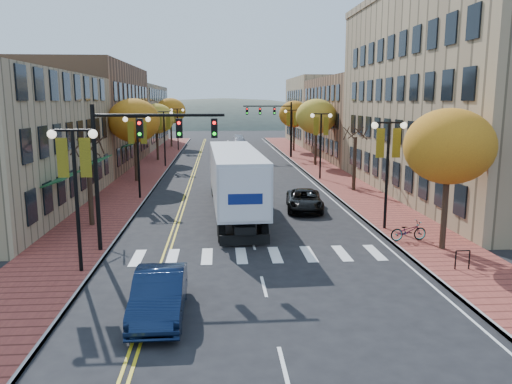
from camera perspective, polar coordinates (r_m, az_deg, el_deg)
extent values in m
plane|color=black|center=(21.72, 0.42, -8.85)|extent=(200.00, 200.00, 0.00)
cube|color=brown|center=(53.90, -12.06, 2.61)|extent=(4.00, 85.00, 0.15)
cube|color=brown|center=(54.46, 7.07, 2.84)|extent=(4.00, 85.00, 0.15)
cube|color=brown|center=(58.50, -19.67, 8.17)|extent=(12.00, 24.00, 11.00)
cube|color=#9E8966|center=(82.89, -15.10, 8.38)|extent=(12.00, 26.00, 9.50)
cube|color=#997F5B|center=(41.66, 25.10, 9.90)|extent=(15.00, 28.00, 15.00)
cube|color=brown|center=(65.65, 13.76, 8.22)|extent=(15.00, 24.00, 10.00)
cube|color=#9E8966|center=(86.83, 9.27, 9.17)|extent=(15.00, 20.00, 11.00)
cylinder|color=#382619|center=(29.76, -18.44, 0.36)|extent=(0.28, 0.28, 4.20)
cylinder|color=#382619|center=(45.26, -13.60, 4.32)|extent=(0.28, 0.28, 4.90)
ellipsoid|color=orange|center=(45.06, -13.76, 7.94)|extent=(4.48, 4.48, 3.81)
cylinder|color=#382619|center=(61.06, -11.21, 5.75)|extent=(0.28, 0.28, 4.55)
ellipsoid|color=gold|center=(60.91, -11.30, 8.23)|extent=(4.16, 4.16, 3.54)
cylinder|color=#382619|center=(78.90, -9.68, 6.99)|extent=(0.28, 0.28, 5.04)
ellipsoid|color=orange|center=(78.79, -9.74, 9.13)|extent=(4.61, 4.61, 3.92)
cylinder|color=#382619|center=(25.30, 20.80, -1.08)|extent=(0.28, 0.28, 4.55)
ellipsoid|color=orange|center=(24.94, 21.19, 4.89)|extent=(4.16, 4.16, 3.54)
cylinder|color=#382619|center=(40.19, 11.18, 3.18)|extent=(0.28, 0.28, 4.20)
cylinder|color=#382619|center=(55.66, 6.83, 5.62)|extent=(0.28, 0.28, 4.90)
ellipsoid|color=gold|center=(55.50, 6.89, 8.57)|extent=(4.48, 4.48, 3.81)
cylinder|color=#382619|center=(71.39, 4.36, 6.65)|extent=(0.28, 0.28, 4.76)
ellipsoid|color=orange|center=(71.26, 4.39, 8.87)|extent=(4.35, 4.35, 3.70)
cylinder|color=black|center=(21.65, -19.78, -1.30)|extent=(0.16, 0.16, 6.00)
cylinder|color=black|center=(21.27, -20.27, 6.64)|extent=(1.60, 0.10, 0.10)
sphere|color=#FFF2CC|center=(21.51, -22.31, 6.14)|extent=(0.36, 0.36, 0.36)
sphere|color=#FFF2CC|center=(21.08, -18.14, 6.32)|extent=(0.36, 0.36, 0.36)
cube|color=gold|center=(21.49, -21.24, 3.66)|extent=(0.45, 0.03, 1.60)
cube|color=gold|center=(21.24, -18.92, 3.73)|extent=(0.45, 0.03, 1.60)
cylinder|color=black|center=(37.13, -13.30, 3.69)|extent=(0.16, 0.16, 6.00)
cylinder|color=black|center=(36.91, -13.49, 8.31)|extent=(1.60, 0.10, 0.10)
sphere|color=#FFF2CC|center=(37.05, -14.71, 8.04)|extent=(0.36, 0.36, 0.36)
sphere|color=#FFF2CC|center=(36.80, -12.24, 8.13)|extent=(0.36, 0.36, 0.36)
cube|color=gold|center=(37.04, -14.11, 6.59)|extent=(0.45, 0.03, 1.60)
cube|color=gold|center=(36.89, -12.72, 6.63)|extent=(0.45, 0.03, 1.60)
cylinder|color=black|center=(54.90, -10.41, 5.88)|extent=(0.16, 0.16, 6.00)
cylinder|color=black|center=(54.75, -10.52, 9.01)|extent=(1.60, 0.10, 0.10)
sphere|color=#FFF2CC|center=(54.85, -11.35, 8.83)|extent=(0.36, 0.36, 0.36)
sphere|color=#FFF2CC|center=(54.68, -9.67, 8.88)|extent=(0.36, 0.36, 0.36)
cube|color=gold|center=(54.84, -10.95, 7.85)|extent=(0.45, 0.03, 1.60)
cube|color=gold|center=(54.74, -10.00, 7.88)|extent=(0.45, 0.03, 1.60)
cylinder|color=black|center=(72.78, -8.93, 7.00)|extent=(0.16, 0.16, 6.00)
cylinder|color=black|center=(72.67, -9.00, 9.36)|extent=(1.60, 0.10, 0.10)
sphere|color=#FFF2CC|center=(72.75, -9.63, 9.22)|extent=(0.36, 0.36, 0.36)
sphere|color=#FFF2CC|center=(72.62, -8.36, 9.25)|extent=(0.36, 0.36, 0.36)
cube|color=gold|center=(72.74, -9.33, 8.48)|extent=(0.45, 0.03, 1.60)
cube|color=gold|center=(72.67, -8.62, 8.50)|extent=(0.45, 0.03, 1.60)
cylinder|color=black|center=(28.29, 14.72, 1.60)|extent=(0.16, 0.16, 6.00)
cylinder|color=black|center=(28.01, 15.00, 7.68)|extent=(1.60, 0.10, 0.10)
sphere|color=#FFF2CC|center=(27.76, 13.42, 7.41)|extent=(0.36, 0.36, 0.36)
sphere|color=#FFF2CC|center=(28.29, 16.53, 7.32)|extent=(0.36, 0.36, 0.36)
cube|color=gold|center=(27.93, 14.02, 5.45)|extent=(0.45, 0.03, 1.60)
cube|color=gold|center=(28.23, 15.77, 5.42)|extent=(0.45, 0.03, 1.60)
cylinder|color=black|center=(45.56, 7.39, 5.07)|extent=(0.16, 0.16, 6.00)
cylinder|color=black|center=(45.39, 7.48, 8.85)|extent=(1.60, 0.10, 0.10)
sphere|color=#FFF2CC|center=(45.24, 6.47, 8.67)|extent=(0.36, 0.36, 0.36)
sphere|color=#FFF2CC|center=(45.56, 8.47, 8.64)|extent=(0.36, 0.36, 0.36)
cube|color=gold|center=(45.34, 6.88, 7.47)|extent=(0.45, 0.03, 1.60)
cube|color=gold|center=(45.52, 8.01, 7.45)|extent=(0.45, 0.03, 1.60)
cylinder|color=black|center=(63.24, 4.10, 6.60)|extent=(0.16, 0.16, 6.00)
cylinder|color=black|center=(63.12, 4.13, 9.32)|extent=(1.60, 0.10, 0.10)
sphere|color=#FFF2CC|center=(63.01, 3.40, 9.19)|extent=(0.36, 0.36, 0.36)
sphere|color=#FFF2CC|center=(63.24, 4.86, 9.17)|extent=(0.36, 0.36, 0.36)
cube|color=gold|center=(63.08, 3.71, 8.32)|extent=(0.45, 0.03, 1.60)
cube|color=gold|center=(63.21, 4.53, 8.32)|extent=(0.45, 0.03, 1.60)
cylinder|color=black|center=(24.39, -17.78, 1.27)|extent=(0.20, 0.20, 7.00)
cylinder|color=black|center=(23.60, -11.01, 8.61)|extent=(6.00, 0.14, 0.14)
cube|color=black|center=(23.74, -13.13, 7.09)|extent=(0.30, 0.25, 0.90)
sphere|color=#FF0C0C|center=(23.59, -13.21, 7.67)|extent=(0.16, 0.16, 0.16)
cube|color=black|center=(23.54, -8.76, 7.21)|extent=(0.30, 0.25, 0.90)
sphere|color=#FF0C0C|center=(23.38, -8.81, 7.80)|extent=(0.16, 0.16, 0.16)
cube|color=black|center=(23.47, -4.79, 7.29)|extent=(0.30, 0.25, 0.90)
sphere|color=#FF0C0C|center=(23.32, -4.80, 7.88)|extent=(0.16, 0.16, 0.16)
cylinder|color=black|center=(63.20, 4.01, 7.05)|extent=(0.20, 0.20, 7.00)
cylinder|color=black|center=(62.73, 1.30, 9.79)|extent=(6.00, 0.14, 0.14)
cube|color=black|center=(62.84, 2.12, 9.24)|extent=(0.30, 0.25, 0.90)
sphere|color=#FF0C0C|center=(62.69, 2.14, 9.47)|extent=(0.16, 0.16, 0.16)
cube|color=black|center=(62.66, 0.46, 9.24)|extent=(0.30, 0.25, 0.90)
sphere|color=#FF0C0C|center=(62.52, 0.47, 9.47)|extent=(0.16, 0.16, 0.16)
cube|color=black|center=(62.55, -1.03, 9.24)|extent=(0.30, 0.25, 0.90)
sphere|color=#FF0C0C|center=(62.40, -1.03, 9.47)|extent=(0.16, 0.16, 0.16)
cube|color=black|center=(30.94, -2.38, -1.30)|extent=(1.55, 13.63, 0.37)
cube|color=silver|center=(30.62, -2.40, 2.05)|extent=(3.22, 13.69, 2.93)
cube|color=black|center=(39.03, -3.26, 2.38)|extent=(2.73, 3.23, 2.62)
cylinder|color=black|center=(25.68, -3.95, -4.60)|extent=(0.40, 1.06, 1.05)
cylinder|color=black|center=(25.86, 0.93, -4.47)|extent=(0.40, 1.06, 1.05)
cylinder|color=black|center=(26.89, -4.07, -3.92)|extent=(0.40, 1.06, 1.05)
cylinder|color=black|center=(27.06, 0.59, -3.80)|extent=(0.40, 1.06, 1.05)
cylinder|color=black|center=(37.94, -4.79, 0.29)|extent=(0.40, 1.06, 1.05)
cylinder|color=black|center=(38.06, -1.49, 0.35)|extent=(0.40, 1.06, 1.05)
cylinder|color=black|center=(40.21, -4.89, 0.86)|extent=(0.40, 1.06, 1.05)
cylinder|color=black|center=(40.32, -1.77, 0.92)|extent=(0.40, 1.06, 1.05)
imported|color=#0D1934|center=(17.34, -10.98, -11.40)|extent=(1.70, 4.73, 1.55)
imported|color=black|center=(33.10, 5.54, -0.93)|extent=(2.81, 5.17, 1.38)
imported|color=white|center=(69.33, -3.31, 5.13)|extent=(2.05, 4.82, 1.62)
imported|color=#97979E|center=(81.42, -1.90, 5.82)|extent=(2.23, 4.72, 1.33)
imported|color=#AFAFB7|center=(87.67, -2.05, 6.14)|extent=(1.76, 4.11, 1.32)
imported|color=gray|center=(26.54, 17.02, -4.26)|extent=(1.97, 0.87, 1.00)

